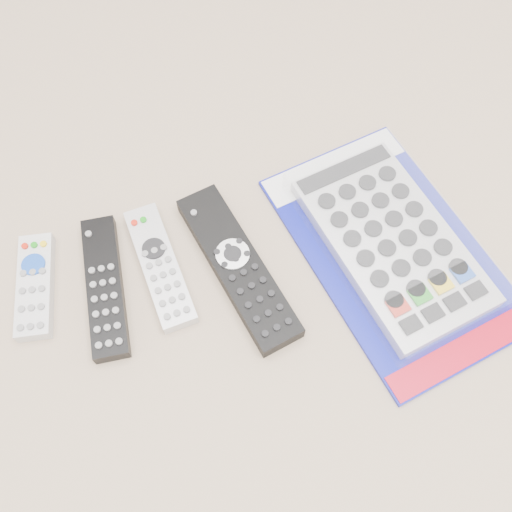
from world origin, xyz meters
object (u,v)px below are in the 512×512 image
object	(u,v)px
remote_silver_dvd	(160,266)
remote_large_black	(238,267)
remote_small_grey	(35,286)
remote_slim_black	(105,287)
jumbo_remote_packaged	(392,241)

from	to	relation	value
remote_silver_dvd	remote_large_black	distance (m)	0.10
remote_small_grey	remote_silver_dvd	world-z (taller)	same
remote_slim_black	remote_large_black	xyz separation A→B (m)	(0.18, -0.02, 0.00)
remote_large_black	jumbo_remote_packaged	xyz separation A→B (m)	(0.21, -0.03, 0.01)
remote_silver_dvd	jumbo_remote_packaged	xyz separation A→B (m)	(0.31, -0.06, 0.01)
remote_small_grey	remote_silver_dvd	xyz separation A→B (m)	(0.16, -0.02, -0.00)
remote_slim_black	remote_silver_dvd	bearing A→B (deg)	11.60
remote_small_grey	jumbo_remote_packaged	distance (m)	0.48
remote_small_grey	remote_large_black	xyz separation A→B (m)	(0.26, -0.05, 0.00)
remote_small_grey	remote_silver_dvd	size ratio (longest dim) A/B	0.80
remote_large_black	jumbo_remote_packaged	world-z (taller)	jumbo_remote_packaged
remote_small_grey	jumbo_remote_packaged	world-z (taller)	jumbo_remote_packaged
jumbo_remote_packaged	remote_silver_dvd	bearing A→B (deg)	158.47
remote_small_grey	remote_large_black	size ratio (longest dim) A/B	0.59
remote_small_grey	remote_large_black	bearing A→B (deg)	-2.03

